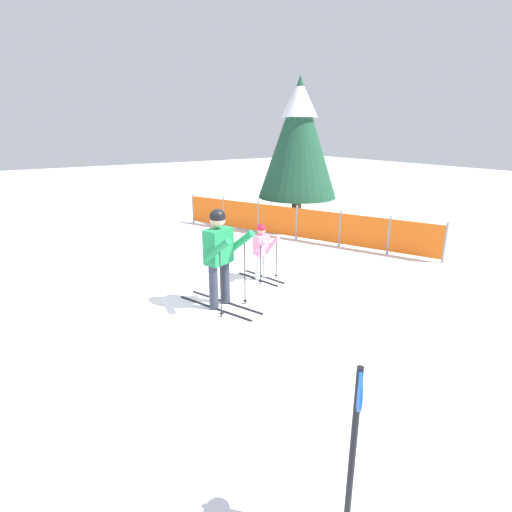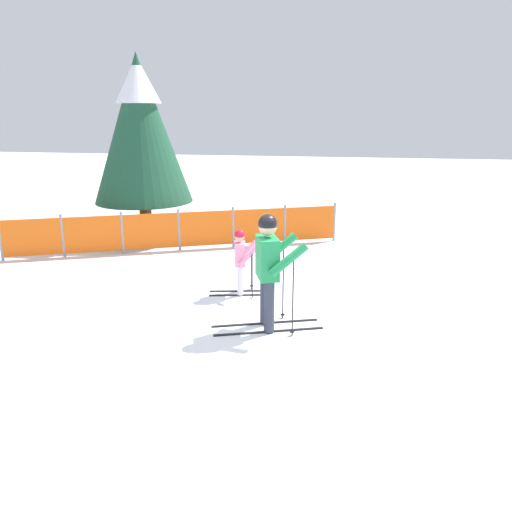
% 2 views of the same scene
% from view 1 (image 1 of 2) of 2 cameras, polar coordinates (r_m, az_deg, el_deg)
% --- Properties ---
extents(ground_plane, '(60.00, 60.00, 0.00)m').
position_cam_1_polar(ground_plane, '(7.33, -7.62, -7.09)').
color(ground_plane, white).
extents(skier_adult, '(1.70, 0.98, 1.78)m').
position_cam_1_polar(skier_adult, '(6.91, -5.20, 0.89)').
color(skier_adult, black).
rests_on(skier_adult, ground_plane).
extents(skier_child, '(1.15, 0.57, 1.19)m').
position_cam_1_polar(skier_child, '(8.31, 0.84, 1.24)').
color(skier_child, black).
rests_on(skier_child, ground_plane).
extents(safety_fence, '(7.25, 3.11, 0.99)m').
position_cam_1_polar(safety_fence, '(11.48, 5.83, 4.78)').
color(safety_fence, gray).
rests_on(safety_fence, ground_plane).
extents(conifer_far, '(2.46, 2.46, 4.56)m').
position_cam_1_polar(conifer_far, '(12.79, 6.12, 16.61)').
color(conifer_far, '#4C3823').
rests_on(conifer_far, ground_plane).
extents(trail_marker, '(0.22, 0.21, 1.54)m').
position_cam_1_polar(trail_marker, '(3.21, 13.83, -24.10)').
color(trail_marker, black).
rests_on(trail_marker, ground_plane).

